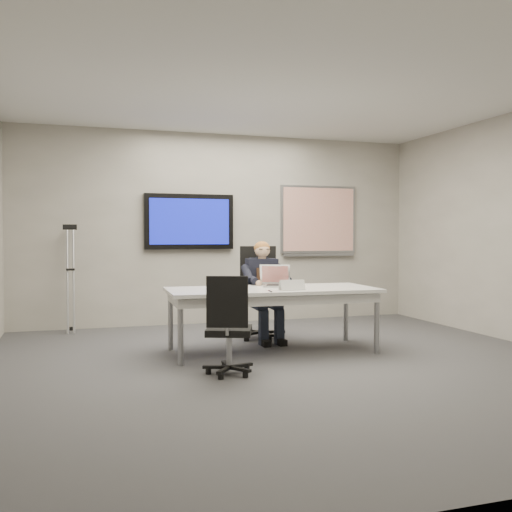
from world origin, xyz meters
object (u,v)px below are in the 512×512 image
object	(u,v)px
office_chair_far	(260,309)
conference_table	(272,295)
seated_person	(266,301)
laptop	(278,281)
office_chair_near	(229,344)

from	to	relation	value
office_chair_far	conference_table	bearing A→B (deg)	-89.59
seated_person	laptop	xyz separation A→B (m)	(0.00, -0.42, 0.28)
office_chair_far	laptop	distance (m)	0.79
conference_table	seated_person	distance (m)	0.65
conference_table	laptop	distance (m)	0.28
conference_table	laptop	world-z (taller)	laptop
conference_table	laptop	bearing A→B (deg)	57.53
office_chair_far	laptop	xyz separation A→B (m)	(-0.00, -0.67, 0.41)
office_chair_far	laptop	size ratio (longest dim) A/B	2.58
office_chair_far	seated_person	bearing A→B (deg)	-82.32
conference_table	office_chair_near	world-z (taller)	office_chair_near
seated_person	office_chair_near	bearing A→B (deg)	-116.84
office_chair_near	laptop	size ratio (longest dim) A/B	2.07
office_chair_near	conference_table	bearing A→B (deg)	-109.35
office_chair_far	office_chair_near	xyz separation A→B (m)	(-0.88, -1.77, -0.07)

